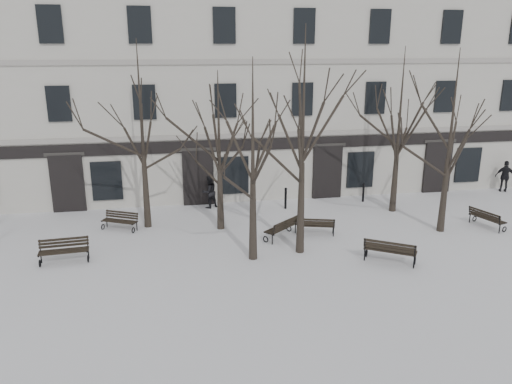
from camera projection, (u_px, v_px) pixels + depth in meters
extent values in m
plane|color=silver|center=(303.00, 260.00, 19.46)|extent=(100.00, 100.00, 0.00)
cube|color=beige|center=(248.00, 90.00, 30.19)|extent=(40.00, 10.00, 11.00)
cube|color=#9C968F|center=(264.00, 135.00, 25.97)|extent=(40.00, 0.12, 0.25)
cube|color=#9C968F|center=(265.00, 61.00, 24.93)|extent=(40.00, 0.12, 0.25)
cube|color=black|center=(264.00, 144.00, 26.11)|extent=(40.00, 0.10, 0.60)
cube|color=black|center=(68.00, 184.00, 24.86)|extent=(1.60, 0.22, 2.90)
cube|color=#2D2B28|center=(64.00, 154.00, 24.40)|extent=(1.90, 0.08, 0.18)
cube|color=black|center=(107.00, 181.00, 25.18)|extent=(1.50, 0.14, 2.00)
cube|color=black|center=(198.00, 178.00, 25.96)|extent=(1.60, 0.22, 2.90)
cube|color=#2D2B28|center=(197.00, 150.00, 25.50)|extent=(1.90, 0.08, 0.18)
cube|color=black|center=(234.00, 175.00, 26.28)|extent=(1.50, 0.14, 2.00)
cube|color=black|center=(327.00, 172.00, 27.14)|extent=(1.60, 0.22, 2.90)
cube|color=#2D2B28|center=(329.00, 145.00, 26.68)|extent=(1.90, 0.08, 0.18)
cube|color=black|center=(360.00, 170.00, 27.46)|extent=(1.50, 0.14, 2.00)
cube|color=black|center=(437.00, 167.00, 28.24)|extent=(1.60, 0.22, 2.90)
cube|color=#2D2B28|center=(440.00, 141.00, 27.78)|extent=(1.90, 0.08, 0.18)
cube|color=black|center=(468.00, 165.00, 28.55)|extent=(1.50, 0.14, 2.00)
cube|color=black|center=(59.00, 104.00, 23.76)|extent=(1.10, 0.14, 1.70)
cube|color=black|center=(50.00, 24.00, 22.75)|extent=(1.10, 0.14, 1.70)
cube|color=black|center=(144.00, 102.00, 24.44)|extent=(1.10, 0.14, 1.70)
cube|color=black|center=(140.00, 25.00, 23.42)|extent=(1.10, 0.14, 1.70)
cube|color=black|center=(226.00, 101.00, 25.11)|extent=(1.10, 0.14, 1.70)
cube|color=black|center=(224.00, 25.00, 24.10)|extent=(1.10, 0.14, 1.70)
cube|color=black|center=(302.00, 99.00, 25.79)|extent=(1.10, 0.14, 1.70)
cube|color=black|center=(304.00, 26.00, 24.77)|extent=(1.10, 0.14, 1.70)
cube|color=black|center=(375.00, 98.00, 26.46)|extent=(1.10, 0.14, 1.70)
cube|color=black|center=(380.00, 26.00, 25.45)|extent=(1.10, 0.14, 1.70)
cube|color=black|center=(445.00, 97.00, 27.14)|extent=(1.10, 0.14, 1.70)
cube|color=black|center=(452.00, 27.00, 26.12)|extent=(1.10, 0.14, 1.70)
cube|color=black|center=(510.00, 95.00, 27.81)|extent=(1.10, 0.14, 1.70)
cone|color=black|center=(253.00, 220.00, 19.19)|extent=(0.34, 0.34, 3.23)
cone|color=black|center=(301.00, 208.00, 19.76)|extent=(0.34, 0.34, 3.71)
cone|color=black|center=(444.00, 195.00, 22.12)|extent=(0.34, 0.34, 3.35)
cone|color=black|center=(146.00, 190.00, 22.64)|extent=(0.34, 0.34, 3.51)
cone|color=black|center=(220.00, 197.00, 22.46)|extent=(0.34, 0.34, 2.97)
cone|color=black|center=(395.00, 179.00, 24.86)|extent=(0.34, 0.34, 3.39)
torus|color=black|center=(40.00, 263.00, 18.85)|extent=(0.07, 0.30, 0.30)
cylinder|color=black|center=(41.00, 257.00, 19.16)|extent=(0.05, 0.05, 0.46)
cube|color=black|center=(40.00, 254.00, 18.93)|extent=(0.10, 0.57, 0.05)
torus|color=black|center=(88.00, 259.00, 19.27)|extent=(0.07, 0.30, 0.30)
cylinder|color=black|center=(88.00, 253.00, 19.59)|extent=(0.05, 0.05, 0.46)
cube|color=black|center=(88.00, 249.00, 19.35)|extent=(0.10, 0.57, 0.05)
cube|color=black|center=(63.00, 253.00, 18.93)|extent=(1.84, 0.24, 0.04)
cube|color=black|center=(64.00, 252.00, 19.06)|extent=(1.84, 0.24, 0.04)
cube|color=black|center=(64.00, 250.00, 19.19)|extent=(1.84, 0.24, 0.04)
cube|color=black|center=(64.00, 249.00, 19.32)|extent=(1.84, 0.24, 0.04)
cube|color=black|center=(64.00, 245.00, 19.33)|extent=(1.84, 0.18, 0.09)
cube|color=black|center=(64.00, 242.00, 19.31)|extent=(1.84, 0.18, 0.09)
cube|color=black|center=(64.00, 239.00, 19.30)|extent=(1.84, 0.18, 0.09)
cylinder|color=black|center=(40.00, 246.00, 19.12)|extent=(0.05, 0.15, 0.51)
cylinder|color=black|center=(88.00, 242.00, 19.54)|extent=(0.05, 0.15, 0.51)
torus|color=black|center=(333.00, 231.00, 22.21)|extent=(0.12, 0.27, 0.27)
cylinder|color=black|center=(333.00, 232.00, 21.87)|extent=(0.05, 0.05, 0.42)
cube|color=black|center=(333.00, 226.00, 21.97)|extent=(0.18, 0.50, 0.05)
torus|color=black|center=(298.00, 230.00, 22.36)|extent=(0.12, 0.27, 0.27)
cylinder|color=black|center=(298.00, 231.00, 22.02)|extent=(0.05, 0.05, 0.42)
cube|color=black|center=(298.00, 225.00, 22.12)|extent=(0.18, 0.50, 0.05)
cube|color=black|center=(315.00, 224.00, 22.23)|extent=(1.63, 0.54, 0.03)
cube|color=black|center=(316.00, 224.00, 22.11)|extent=(1.63, 0.54, 0.03)
cube|color=black|center=(316.00, 226.00, 21.99)|extent=(1.63, 0.54, 0.03)
cube|color=black|center=(316.00, 227.00, 21.86)|extent=(1.63, 0.54, 0.03)
cube|color=black|center=(316.00, 224.00, 21.79)|extent=(1.61, 0.49, 0.08)
cube|color=black|center=(316.00, 222.00, 21.74)|extent=(1.61, 0.49, 0.08)
cube|color=black|center=(316.00, 220.00, 21.69)|extent=(1.61, 0.49, 0.08)
cylinder|color=black|center=(334.00, 224.00, 21.69)|extent=(0.07, 0.14, 0.46)
cylinder|color=black|center=(298.00, 223.00, 21.84)|extent=(0.07, 0.14, 0.46)
torus|color=black|center=(415.00, 261.00, 19.07)|extent=(0.22, 0.29, 0.32)
cylinder|color=black|center=(414.00, 262.00, 18.70)|extent=(0.05, 0.05, 0.49)
cube|color=black|center=(415.00, 254.00, 18.80)|extent=(0.37, 0.53, 0.05)
torus|color=black|center=(366.00, 253.00, 19.77)|extent=(0.22, 0.29, 0.32)
cylinder|color=black|center=(365.00, 255.00, 19.39)|extent=(0.05, 0.05, 0.49)
cube|color=black|center=(366.00, 247.00, 19.50)|extent=(0.37, 0.53, 0.05)
cube|color=black|center=(391.00, 248.00, 19.36)|extent=(1.69, 1.16, 0.04)
cube|color=black|center=(391.00, 249.00, 19.22)|extent=(1.69, 1.16, 0.04)
cube|color=black|center=(390.00, 251.00, 19.09)|extent=(1.69, 1.16, 0.04)
cube|color=black|center=(389.00, 252.00, 18.95)|extent=(1.69, 1.16, 0.04)
cube|color=black|center=(389.00, 249.00, 18.87)|extent=(1.66, 1.10, 0.10)
cube|color=black|center=(390.00, 246.00, 18.82)|extent=(1.66, 1.10, 0.10)
cube|color=black|center=(390.00, 243.00, 18.76)|extent=(1.66, 1.10, 0.10)
cylinder|color=black|center=(415.00, 252.00, 18.49)|extent=(0.12, 0.15, 0.54)
cylinder|color=black|center=(365.00, 244.00, 19.19)|extent=(0.12, 0.15, 0.54)
torus|color=black|center=(103.00, 227.00, 22.71)|extent=(0.16, 0.26, 0.26)
cylinder|color=black|center=(107.00, 223.00, 22.99)|extent=(0.05, 0.05, 0.41)
cube|color=black|center=(104.00, 220.00, 22.78)|extent=(0.27, 0.47, 0.05)
torus|color=black|center=(133.00, 230.00, 22.29)|extent=(0.16, 0.26, 0.26)
cylinder|color=black|center=(137.00, 226.00, 22.57)|extent=(0.05, 0.05, 0.41)
cube|color=black|center=(135.00, 223.00, 22.36)|extent=(0.27, 0.47, 0.05)
cube|color=black|center=(117.00, 222.00, 22.38)|extent=(1.51, 0.81, 0.03)
cube|color=black|center=(119.00, 222.00, 22.50)|extent=(1.51, 0.81, 0.03)
cube|color=black|center=(120.00, 221.00, 22.62)|extent=(1.51, 0.81, 0.03)
cube|color=black|center=(122.00, 220.00, 22.73)|extent=(1.51, 0.81, 0.03)
cube|color=black|center=(122.00, 217.00, 22.73)|extent=(1.48, 0.76, 0.08)
cube|color=black|center=(122.00, 215.00, 22.72)|extent=(1.48, 0.76, 0.08)
cube|color=black|center=(122.00, 212.00, 22.71)|extent=(1.48, 0.76, 0.08)
cylinder|color=black|center=(107.00, 214.00, 22.95)|extent=(0.09, 0.13, 0.45)
cylinder|color=black|center=(137.00, 218.00, 22.53)|extent=(0.09, 0.13, 0.45)
torus|color=black|center=(289.00, 228.00, 22.47)|extent=(0.22, 0.25, 0.29)
cylinder|color=black|center=(295.00, 228.00, 22.23)|extent=(0.05, 0.05, 0.45)
cube|color=black|center=(292.00, 223.00, 22.27)|extent=(0.39, 0.45, 0.05)
torus|color=black|center=(266.00, 239.00, 21.22)|extent=(0.22, 0.25, 0.29)
cylinder|color=black|center=(272.00, 239.00, 20.98)|extent=(0.05, 0.05, 0.45)
cube|color=black|center=(269.00, 233.00, 21.02)|extent=(0.39, 0.45, 0.05)
cube|color=black|center=(277.00, 226.00, 21.78)|extent=(1.42, 1.23, 0.03)
cube|color=black|center=(279.00, 227.00, 21.69)|extent=(1.42, 1.23, 0.03)
cube|color=black|center=(282.00, 228.00, 21.61)|extent=(1.42, 1.23, 0.03)
cube|color=black|center=(285.00, 229.00, 21.52)|extent=(1.42, 1.23, 0.03)
cube|color=black|center=(285.00, 226.00, 21.46)|extent=(1.38, 1.19, 0.09)
cube|color=black|center=(286.00, 224.00, 21.41)|extent=(1.38, 1.19, 0.09)
cube|color=black|center=(286.00, 221.00, 21.37)|extent=(1.38, 1.19, 0.09)
cylinder|color=black|center=(297.00, 220.00, 22.06)|extent=(0.12, 0.13, 0.49)
cylinder|color=black|center=(274.00, 230.00, 20.81)|extent=(0.12, 0.13, 0.49)
torus|color=black|center=(504.00, 229.00, 22.39)|extent=(0.28, 0.13, 0.27)
cylinder|color=black|center=(500.00, 229.00, 22.22)|extent=(0.05, 0.05, 0.42)
cube|color=black|center=(503.00, 224.00, 22.23)|extent=(0.51, 0.20, 0.05)
torus|color=black|center=(474.00, 219.00, 23.76)|extent=(0.28, 0.13, 0.27)
cylinder|color=black|center=(470.00, 218.00, 23.58)|extent=(0.05, 0.05, 0.42)
cube|color=black|center=(473.00, 213.00, 23.60)|extent=(0.51, 0.20, 0.05)
cube|color=black|center=(490.00, 217.00, 23.00)|extent=(0.59, 1.65, 0.03)
cube|color=black|center=(488.00, 218.00, 22.95)|extent=(0.59, 1.65, 0.03)
cube|color=black|center=(487.00, 218.00, 22.89)|extent=(0.59, 1.65, 0.03)
cube|color=black|center=(485.00, 219.00, 22.83)|extent=(0.59, 1.65, 0.03)
cube|color=black|center=(484.00, 216.00, 22.78)|extent=(0.54, 1.63, 0.08)
cube|color=black|center=(484.00, 214.00, 22.74)|extent=(0.54, 1.63, 0.08)
cube|color=black|center=(484.00, 212.00, 22.69)|extent=(0.54, 1.63, 0.08)
cylinder|color=black|center=(500.00, 221.00, 22.07)|extent=(0.14, 0.08, 0.47)
cylinder|color=black|center=(470.00, 210.00, 23.44)|extent=(0.14, 0.08, 0.47)
cylinder|color=black|center=(286.00, 199.00, 25.53)|extent=(0.12, 0.12, 1.03)
sphere|color=black|center=(286.00, 189.00, 25.38)|extent=(0.14, 0.14, 0.14)
cylinder|color=black|center=(363.00, 193.00, 26.70)|extent=(0.11, 0.11, 0.93)
sphere|color=black|center=(364.00, 185.00, 26.56)|extent=(0.13, 0.13, 0.13)
imported|color=black|center=(210.00, 207.00, 25.84)|extent=(1.03, 0.94, 1.70)
imported|color=black|center=(503.00, 192.00, 28.67)|extent=(1.14, 0.88, 1.80)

